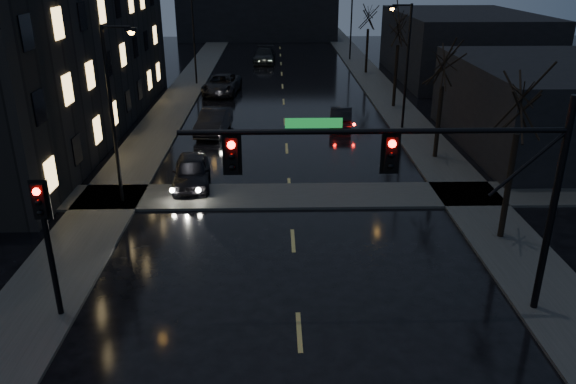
{
  "coord_description": "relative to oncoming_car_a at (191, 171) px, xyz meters",
  "views": [
    {
      "loc": [
        -0.67,
        -6.09,
        10.42
      ],
      "look_at": [
        -0.26,
        11.39,
        3.2
      ],
      "focal_mm": 35.0,
      "sensor_mm": 36.0,
      "label": 1
    }
  ],
  "objects": [
    {
      "name": "sidewalk_left",
      "position": [
        -3.65,
        14.91,
        -0.69
      ],
      "size": [
        3.0,
        140.0,
        0.12
      ],
      "primitive_type": "cube",
      "color": "#2D2D2B",
      "rests_on": "ground"
    },
    {
      "name": "sidewalk_right",
      "position": [
        13.35,
        14.91,
        -0.69
      ],
      "size": [
        3.0,
        140.0,
        0.12
      ],
      "primitive_type": "cube",
      "color": "#2D2D2B",
      "rests_on": "ground"
    },
    {
      "name": "sidewalk_cross",
      "position": [
        4.85,
        -1.59,
        -0.69
      ],
      "size": [
        40.0,
        3.0,
        0.12
      ],
      "primitive_type": "cube",
      "color": "#2D2D2B",
      "rests_on": "ground"
    },
    {
      "name": "apartment_block",
      "position": [
        -11.65,
        9.91,
        5.25
      ],
      "size": [
        12.0,
        30.0,
        12.0
      ],
      "primitive_type": "cube",
      "color": "black",
      "rests_on": "ground"
    },
    {
      "name": "commercial_right_near",
      "position": [
        20.35,
        5.91,
        1.75
      ],
      "size": [
        10.0,
        14.0,
        5.0
      ],
      "primitive_type": "cube",
      "color": "black",
      "rests_on": "ground"
    },
    {
      "name": "commercial_right_far",
      "position": [
        21.85,
        27.91,
        2.25
      ],
      "size": [
        12.0,
        18.0,
        6.0
      ],
      "primitive_type": "cube",
      "color": "black",
      "rests_on": "ground"
    },
    {
      "name": "far_block",
      "position": [
        1.85,
        57.91,
        3.25
      ],
      "size": [
        22.0,
        10.0,
        8.0
      ],
      "primitive_type": "cube",
      "color": "black",
      "rests_on": "ground"
    },
    {
      "name": "signal_mast",
      "position": [
        8.7,
        -11.09,
        4.11
      ],
      "size": [
        11.11,
        0.41,
        7.0
      ],
      "color": "black",
      "rests_on": "ground"
    },
    {
      "name": "signal_pole_left",
      "position": [
        -2.65,
        -11.09,
        2.26
      ],
      "size": [
        0.35,
        0.41,
        4.53
      ],
      "color": "black",
      "rests_on": "ground"
    },
    {
      "name": "tree_near",
      "position": [
        13.25,
        -6.09,
        5.46
      ],
      "size": [
        3.52,
        3.52,
        8.08
      ],
      "color": "black",
      "rests_on": "ground"
    },
    {
      "name": "tree_mid_a",
      "position": [
        13.25,
        3.91,
        5.07
      ],
      "size": [
        3.3,
        3.3,
        7.58
      ],
      "color": "black",
      "rests_on": "ground"
    },
    {
      "name": "tree_mid_b",
      "position": [
        13.25,
        15.91,
        5.86
      ],
      "size": [
        3.74,
        3.74,
        8.59
      ],
      "color": "black",
      "rests_on": "ground"
    },
    {
      "name": "tree_far",
      "position": [
        13.25,
        29.91,
        5.31
      ],
      "size": [
        3.43,
        3.43,
        7.88
      ],
      "color": "black",
      "rests_on": "ground"
    },
    {
      "name": "streetlight_l_near",
      "position": [
        -2.73,
        -2.09,
        4.02
      ],
      "size": [
        1.53,
        0.28,
        8.0
      ],
      "color": "black",
      "rests_on": "ground"
    },
    {
      "name": "streetlight_l_far",
      "position": [
        -2.73,
        24.91,
        4.02
      ],
      "size": [
        1.53,
        0.28,
        8.0
      ],
      "color": "black",
      "rests_on": "ground"
    },
    {
      "name": "streetlight_r_mid",
      "position": [
        12.43,
        9.91,
        4.02
      ],
      "size": [
        1.53,
        0.28,
        8.0
      ],
      "color": "black",
      "rests_on": "ground"
    },
    {
      "name": "streetlight_r_far",
      "position": [
        12.43,
        37.91,
        4.02
      ],
      "size": [
        1.53,
        0.28,
        8.0
      ],
      "color": "black",
      "rests_on": "ground"
    },
    {
      "name": "oncoming_car_a",
      "position": [
        0.0,
        0.0,
        0.0
      ],
      "size": [
        2.17,
        4.57,
        1.51
      ],
      "primitive_type": "imported",
      "rotation": [
        0.0,
        0.0,
        0.09
      ],
      "color": "black",
      "rests_on": "ground"
    },
    {
      "name": "oncoming_car_b",
      "position": [
        0.19,
        9.25,
        0.02
      ],
      "size": [
        2.21,
        4.89,
        1.56
      ],
      "primitive_type": "imported",
      "rotation": [
        0.0,
        0.0,
        -0.12
      ],
      "color": "black",
      "rests_on": "ground"
    },
    {
      "name": "oncoming_car_c",
      "position": [
        -0.3,
        21.03,
        0.04
      ],
      "size": [
        3.25,
        5.99,
        1.59
      ],
      "primitive_type": "imported",
      "rotation": [
        0.0,
        0.0,
        -0.11
      ],
      "color": "black",
      "rests_on": "ground"
    },
    {
      "name": "oncoming_car_d",
      "position": [
        3.05,
        36.35,
        0.06
      ],
      "size": [
        2.54,
        5.71,
        1.63
      ],
      "primitive_type": "imported",
      "rotation": [
        0.0,
        0.0,
        -0.05
      ],
      "color": "black",
      "rests_on": "ground"
    },
    {
      "name": "lead_car",
      "position": [
        8.64,
        10.82,
        -0.09
      ],
      "size": [
        1.89,
        4.19,
        1.34
      ],
      "primitive_type": "imported",
      "rotation": [
        0.0,
        0.0,
        3.02
      ],
      "color": "black",
      "rests_on": "ground"
    }
  ]
}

